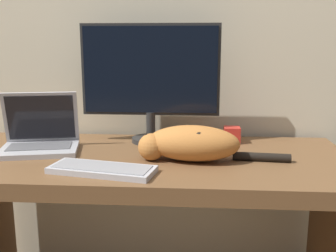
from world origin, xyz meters
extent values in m
cube|color=beige|center=(0.00, 0.76, 1.30)|extent=(6.40, 0.06, 2.60)
cube|color=brown|center=(0.00, 0.35, 0.75)|extent=(1.57, 0.70, 0.06)
cylinder|color=#282828|center=(-0.02, 0.57, 0.79)|extent=(0.17, 0.17, 0.02)
cylinder|color=#282828|center=(-0.02, 0.57, 0.85)|extent=(0.04, 0.04, 0.11)
cube|color=#282828|center=(-0.02, 0.57, 1.09)|extent=(0.60, 0.02, 0.39)
cube|color=black|center=(-0.02, 0.56, 1.09)|extent=(0.58, 0.01, 0.37)
cube|color=#B7B7BC|center=(-0.45, 0.37, 0.79)|extent=(0.34, 0.28, 0.02)
cube|color=slate|center=(-0.45, 0.38, 0.80)|extent=(0.27, 0.17, 0.00)
cube|color=#B7B7BC|center=(-0.46, 0.45, 0.90)|extent=(0.31, 0.12, 0.22)
cube|color=black|center=(-0.46, 0.44, 0.90)|extent=(0.28, 0.11, 0.19)
cube|color=#BCBCC1|center=(-0.13, 0.13, 0.79)|extent=(0.38, 0.20, 0.02)
cube|color=#939397|center=(-0.13, 0.13, 0.80)|extent=(0.35, 0.17, 0.00)
ellipsoid|color=#C67A38|center=(0.17, 0.30, 0.84)|extent=(0.36, 0.20, 0.13)
ellipsoid|color=black|center=(0.19, 0.29, 0.88)|extent=(0.17, 0.14, 0.05)
sphere|color=#C67A38|center=(0.02, 0.29, 0.83)|extent=(0.10, 0.10, 0.10)
cone|color=black|center=(0.00, 0.29, 0.87)|extent=(0.03, 0.03, 0.03)
cone|color=black|center=(0.04, 0.29, 0.87)|extent=(0.03, 0.03, 0.03)
cylinder|color=black|center=(0.43, 0.30, 0.79)|extent=(0.21, 0.05, 0.03)
cube|color=red|center=(0.34, 0.58, 0.81)|extent=(0.07, 0.07, 0.07)
camera|label=1|loc=(0.18, -1.12, 1.21)|focal=42.00mm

